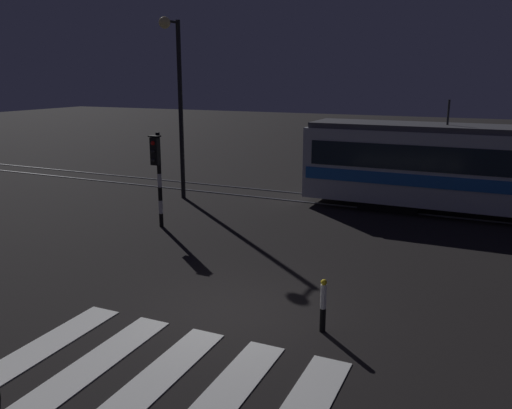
{
  "coord_description": "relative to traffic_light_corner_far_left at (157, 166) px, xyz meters",
  "views": [
    {
      "loc": [
        4.86,
        -9.34,
        4.97
      ],
      "look_at": [
        -1.3,
        3.91,
        1.4
      ],
      "focal_mm": 36.97,
      "sensor_mm": 36.0,
      "label": 1
    }
  ],
  "objects": [
    {
      "name": "ground_plane",
      "position": [
        5.29,
        -4.8,
        -2.1
      ],
      "size": [
        120.0,
        120.0,
        0.0
      ],
      "primitive_type": "plane",
      "color": "black"
    },
    {
      "name": "rail_near",
      "position": [
        5.29,
        5.47,
        -2.09
      ],
      "size": [
        80.0,
        0.12,
        0.03
      ],
      "primitive_type": "cube",
      "color": "#59595E",
      "rests_on": "ground"
    },
    {
      "name": "rail_far",
      "position": [
        5.29,
        6.91,
        -2.09
      ],
      "size": [
        80.0,
        0.12,
        0.03
      ],
      "primitive_type": "cube",
      "color": "#59595E",
      "rests_on": "ground"
    },
    {
      "name": "crosswalk_zebra",
      "position": [
        5.29,
        -8.02,
        -2.09
      ],
      "size": [
        5.87,
        4.39,
        0.02
      ],
      "color": "silver",
      "rests_on": "ground"
    },
    {
      "name": "traffic_light_corner_far_left",
      "position": [
        0.0,
        0.0,
        0.0
      ],
      "size": [
        0.36,
        0.42,
        3.19
      ],
      "color": "black",
      "rests_on": "ground"
    },
    {
      "name": "street_lamp_trackside_left",
      "position": [
        -1.68,
        3.85,
        2.42
      ],
      "size": [
        0.44,
        1.21,
        7.13
      ],
      "color": "black",
      "rests_on": "ground"
    },
    {
      "name": "tram",
      "position": [
        10.52,
        6.19,
        -0.36
      ],
      "size": [
        14.66,
        2.58,
        4.15
      ],
      "color": "silver",
      "rests_on": "ground"
    },
    {
      "name": "bollard_island_edge",
      "position": [
        7.3,
        -4.85,
        -1.55
      ],
      "size": [
        0.12,
        0.12,
        1.11
      ],
      "color": "black",
      "rests_on": "ground"
    }
  ]
}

